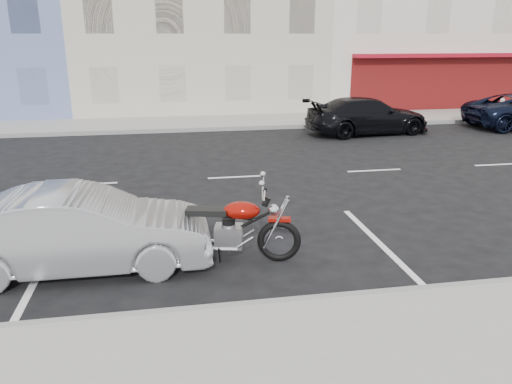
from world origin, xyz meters
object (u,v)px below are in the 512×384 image
at_px(motorcycle, 281,232).
at_px(sedan_silver, 81,230).
at_px(fire_hydrant, 502,105).
at_px(car_far, 368,116).

height_order(motorcycle, sedan_silver, sedan_silver).
bearing_deg(motorcycle, sedan_silver, -171.93).
xyz_separation_m(fire_hydrant, car_far, (-8.06, -3.10, 0.18)).
bearing_deg(fire_hydrant, motorcycle, -135.14).
bearing_deg(motorcycle, car_far, 74.00).
height_order(motorcycle, car_far, car_far).
bearing_deg(motorcycle, fire_hydrant, 57.57).
relative_size(fire_hydrant, motorcycle, 0.31).
height_order(fire_hydrant, sedan_silver, sedan_silver).
bearing_deg(car_far, fire_hydrant, -75.52).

